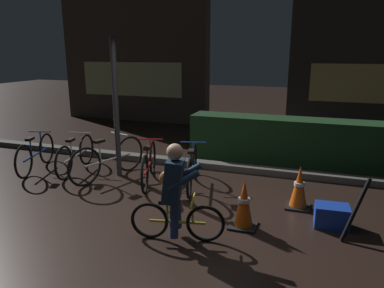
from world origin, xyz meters
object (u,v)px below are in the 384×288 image
object	(u,v)px
street_post	(116,109)
parked_bike_center_left	(108,159)
traffic_cone_near	(244,204)
blue_crate	(332,216)
cyclist	(175,192)
parked_bike_leftmost	(36,154)
traffic_cone_far	(299,188)
parked_bike_right_mid	(192,168)
parked_bike_left_mid	(76,155)
parked_bike_center_right	(149,164)
closed_umbrella	(356,210)

from	to	relation	value
street_post	parked_bike_center_left	bearing A→B (deg)	-113.68
traffic_cone_near	blue_crate	xyz separation A→B (m)	(1.12, 0.40, -0.18)
traffic_cone_near	cyclist	bearing A→B (deg)	-140.96
parked_bike_leftmost	blue_crate	xyz separation A→B (m)	(5.47, -0.62, -0.19)
traffic_cone_far	parked_bike_right_mid	bearing A→B (deg)	170.89
parked_bike_left_mid	parked_bike_center_right	xyz separation A→B (m)	(1.62, -0.10, 0.01)
parked_bike_leftmost	parked_bike_center_right	world-z (taller)	parked_bike_center_right
parked_bike_center_left	cyclist	distance (m)	2.64
blue_crate	parked_bike_left_mid	bearing A→B (deg)	170.17
parked_bike_center_left	closed_umbrella	bearing A→B (deg)	-84.66
parked_bike_center_right	cyclist	size ratio (longest dim) A/B	1.26
street_post	cyclist	size ratio (longest dim) A/B	2.05
street_post	parked_bike_right_mid	world-z (taller)	street_post
traffic_cone_far	blue_crate	xyz separation A→B (m)	(0.46, -0.49, -0.17)
parked_bike_left_mid	cyclist	distance (m)	3.36
parked_bike_leftmost	traffic_cone_near	size ratio (longest dim) A/B	2.30
parked_bike_left_mid	traffic_cone_far	size ratio (longest dim) A/B	2.39
parked_bike_left_mid	cyclist	size ratio (longest dim) A/B	1.26
parked_bike_leftmost	parked_bike_center_left	bearing A→B (deg)	-103.62
traffic_cone_far	closed_umbrella	bearing A→B (deg)	-46.01
parked_bike_left_mid	parked_bike_leftmost	bearing A→B (deg)	93.11
cyclist	closed_umbrella	bearing A→B (deg)	7.43
traffic_cone_far	street_post	bearing A→B (deg)	172.96
parked_bike_center_left	parked_bike_right_mid	world-z (taller)	parked_bike_center_left
blue_crate	traffic_cone_near	bearing A→B (deg)	-160.35
parked_bike_left_mid	parked_bike_right_mid	xyz separation A→B (m)	(2.41, -0.03, 0.00)
parked_bike_right_mid	blue_crate	size ratio (longest dim) A/B	3.59
parked_bike_center_right	parked_bike_leftmost	bearing A→B (deg)	74.43
street_post	parked_bike_center_right	world-z (taller)	street_post
parked_bike_left_mid	traffic_cone_near	xyz separation A→B (m)	(3.56, -1.21, -0.01)
street_post	blue_crate	distance (m)	4.05
traffic_cone_far	blue_crate	size ratio (longest dim) A/B	1.50
traffic_cone_far	closed_umbrella	distance (m)	1.03
parked_bike_leftmost	cyclist	world-z (taller)	cyclist
parked_bike_right_mid	traffic_cone_near	xyz separation A→B (m)	(1.14, -1.18, -0.01)
parked_bike_center_left	blue_crate	distance (m)	3.94
parked_bike_leftmost	closed_umbrella	distance (m)	5.79
street_post	parked_bike_left_mid	xyz separation A→B (m)	(-0.90, -0.09, -0.94)
parked_bike_center_left	parked_bike_right_mid	xyz separation A→B (m)	(1.61, 0.09, -0.02)
street_post	traffic_cone_near	size ratio (longest dim) A/B	3.81
parked_bike_leftmost	parked_bike_center_left	size ratio (longest dim) A/B	0.92
parked_bike_right_mid	traffic_cone_far	world-z (taller)	parked_bike_right_mid
street_post	blue_crate	size ratio (longest dim) A/B	5.82
traffic_cone_far	parked_bike_leftmost	bearing A→B (deg)	178.52
cyclist	street_post	bearing A→B (deg)	123.14
parked_bike_leftmost	traffic_cone_far	bearing A→B (deg)	-107.71
traffic_cone_near	blue_crate	bearing A→B (deg)	19.65
parked_bike_left_mid	parked_bike_right_mid	size ratio (longest dim) A/B	1.00
parked_bike_right_mid	parked_bike_left_mid	bearing A→B (deg)	75.15
street_post	traffic_cone_near	bearing A→B (deg)	-26.05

